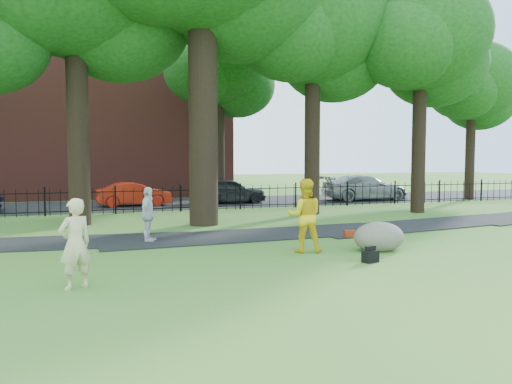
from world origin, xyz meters
name	(u,v)px	position (x,y,z in m)	size (l,w,h in m)	color
ground	(266,260)	(0.00, 0.00, 0.00)	(120.00, 120.00, 0.00)	#326D26
footpath	(254,235)	(1.00, 3.90, 0.00)	(36.00, 2.60, 0.03)	black
street	(168,204)	(0.00, 16.00, 0.00)	(80.00, 7.00, 0.02)	black
iron_fence	(180,199)	(0.00, 12.00, 0.60)	(44.00, 0.04, 1.20)	black
brick_building	(88,107)	(-4.00, 24.00, 6.00)	(18.00, 8.00, 12.00)	maroon
tree_row	(207,19)	(0.52, 8.40, 8.15)	(26.82, 7.96, 12.42)	black
woman	(75,244)	(-4.49, -1.31, 0.90)	(0.66, 0.43, 1.80)	beige
man	(305,216)	(1.37, 0.72, 1.00)	(0.98, 0.76, 2.01)	yellow
pedestrian	(148,215)	(-2.49, 3.74, 0.84)	(0.99, 0.41, 1.69)	silver
boulder	(379,235)	(3.44, 0.26, 0.43)	(1.47, 1.11, 0.86)	#6A6658
backpack	(370,256)	(2.35, -1.06, 0.15)	(0.39, 0.24, 0.29)	black
red_bag	(350,234)	(3.74, 2.41, 0.13)	(0.36, 0.23, 0.25)	maroon
red_sedan	(134,194)	(-1.86, 15.34, 0.64)	(1.35, 3.88, 1.28)	#AA1D0D
grey_car	(229,191)	(3.30, 15.20, 0.71)	(1.68, 4.17, 1.42)	black
silver_car	(365,188)	(11.62, 14.54, 0.76)	(2.13, 5.23, 1.52)	gray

